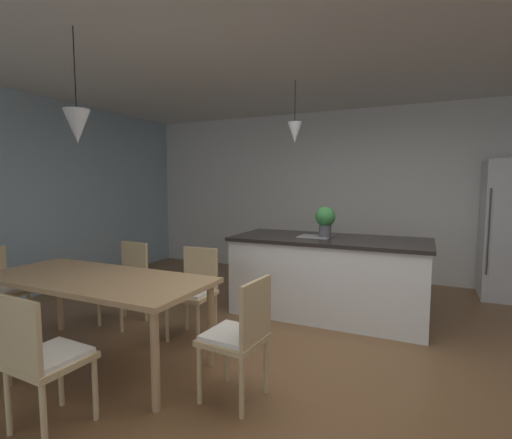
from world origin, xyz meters
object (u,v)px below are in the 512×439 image
object	(u,v)px
dining_table	(95,285)
chair_far_right	(194,289)
chair_far_left	(126,280)
potted_plant_on_island	(325,219)
chair_near_right	(43,357)
chair_kitchen_end	(240,334)
kitchen_island	(328,276)

from	to	relation	value
dining_table	chair_far_right	distance (m)	0.93
dining_table	chair_far_left	distance (m)	0.93
chair_far_left	potted_plant_on_island	distance (m)	2.31
potted_plant_on_island	chair_near_right	bearing A→B (deg)	-110.19
chair_far_left	chair_kitchen_end	bearing A→B (deg)	-23.95
chair_far_left	kitchen_island	xyz separation A→B (m)	(1.95, 1.16, -0.01)
chair_kitchen_end	potted_plant_on_island	distance (m)	2.06
chair_kitchen_end	chair_far_right	distance (m)	1.22
dining_table	chair_far_left	world-z (taller)	chair_far_left
chair_near_right	chair_far_left	world-z (taller)	same
dining_table	chair_kitchen_end	world-z (taller)	chair_kitchen_end
chair_far_right	kitchen_island	size ratio (longest dim) A/B	0.40
chair_kitchen_end	dining_table	bearing A→B (deg)	179.83
chair_near_right	chair_far_left	xyz separation A→B (m)	(-0.89, 1.59, 0.00)
kitchen_island	chair_kitchen_end	bearing A→B (deg)	-94.19
dining_table	potted_plant_on_island	distance (m)	2.48
dining_table	chair_far_left	size ratio (longest dim) A/B	2.28
chair_near_right	kitchen_island	bearing A→B (deg)	68.92
dining_table	kitchen_island	world-z (taller)	kitchen_island
chair_far_right	chair_near_right	bearing A→B (deg)	-90.00
chair_far_right	potted_plant_on_island	bearing A→B (deg)	48.86
chair_near_right	kitchen_island	world-z (taller)	kitchen_island
chair_near_right	chair_far_right	world-z (taller)	same
chair_kitchen_end	chair_far_right	size ratio (longest dim) A/B	1.00
chair_kitchen_end	chair_far_right	xyz separation A→B (m)	(-0.92, 0.80, 0.00)
kitchen_island	chair_far_left	bearing A→B (deg)	-149.25
chair_near_right	chair_far_left	distance (m)	1.82
chair_far_left	dining_table	bearing A→B (deg)	-60.97
chair_far_left	chair_far_right	world-z (taller)	same
chair_kitchen_end	chair_far_left	distance (m)	1.97
chair_near_right	potted_plant_on_island	distance (m)	3.00
chair_near_right	dining_table	bearing A→B (deg)	119.10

